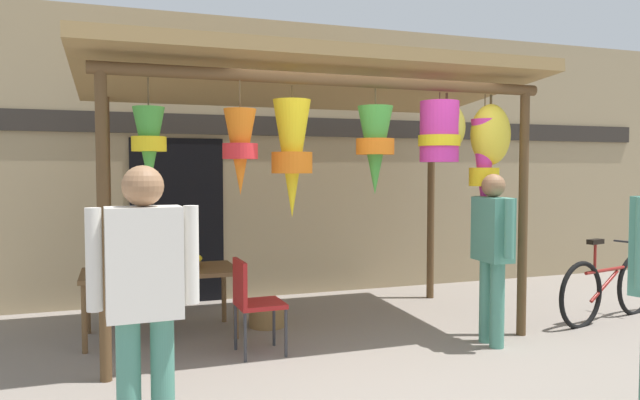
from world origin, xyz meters
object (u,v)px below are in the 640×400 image
object	(u,v)px
display_table	(160,276)
passerby_at_right	(493,245)
flower_heap_on_table	(164,260)
folding_chair	(252,298)
wicker_basket_by_table	(267,315)
parked_bicycle	(609,288)
vendor_in_orange	(144,289)

from	to	relation	value
display_table	passerby_at_right	world-z (taller)	passerby_at_right
flower_heap_on_table	folding_chair	world-z (taller)	folding_chair
wicker_basket_by_table	folding_chair	bearing A→B (deg)	-112.27
display_table	parked_bicycle	bearing A→B (deg)	-11.67
wicker_basket_by_table	passerby_at_right	distance (m)	2.37
flower_heap_on_table	parked_bicycle	distance (m)	4.70
folding_chair	wicker_basket_by_table	bearing A→B (deg)	67.73
flower_heap_on_table	vendor_in_orange	bearing A→B (deg)	-96.42
flower_heap_on_table	vendor_in_orange	distance (m)	2.62
flower_heap_on_table	passerby_at_right	world-z (taller)	passerby_at_right
display_table	passerby_at_right	distance (m)	3.17
folding_chair	parked_bicycle	size ratio (longest dim) A/B	0.49
parked_bicycle	passerby_at_right	world-z (taller)	passerby_at_right
display_table	wicker_basket_by_table	size ratio (longest dim) A/B	3.90
flower_heap_on_table	parked_bicycle	xyz separation A→B (m)	(4.57, -1.01, -0.39)
display_table	flower_heap_on_table	bearing A→B (deg)	54.45
parked_bicycle	vendor_in_orange	world-z (taller)	vendor_in_orange
passerby_at_right	folding_chair	bearing A→B (deg)	168.35
flower_heap_on_table	vendor_in_orange	xyz separation A→B (m)	(-0.29, -2.59, 0.23)
flower_heap_on_table	passerby_at_right	xyz separation A→B (m)	(2.84, -1.35, 0.19)
wicker_basket_by_table	parked_bicycle	distance (m)	3.68
parked_bicycle	passerby_at_right	size ratio (longest dim) A/B	1.08
parked_bicycle	vendor_in_orange	distance (m)	5.15
display_table	flower_heap_on_table	size ratio (longest dim) A/B	1.86
vendor_in_orange	parked_bicycle	bearing A→B (deg)	18.06
display_table	parked_bicycle	distance (m)	4.71
flower_heap_on_table	folding_chair	bearing A→B (deg)	-53.12
vendor_in_orange	passerby_at_right	size ratio (longest dim) A/B	1.04
folding_chair	vendor_in_orange	xyz separation A→B (m)	(-0.97, -1.69, 0.47)
display_table	parked_bicycle	xyz separation A→B (m)	(4.61, -0.95, -0.25)
wicker_basket_by_table	vendor_in_orange	bearing A→B (deg)	-117.34
wicker_basket_by_table	parked_bicycle	world-z (taller)	parked_bicycle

